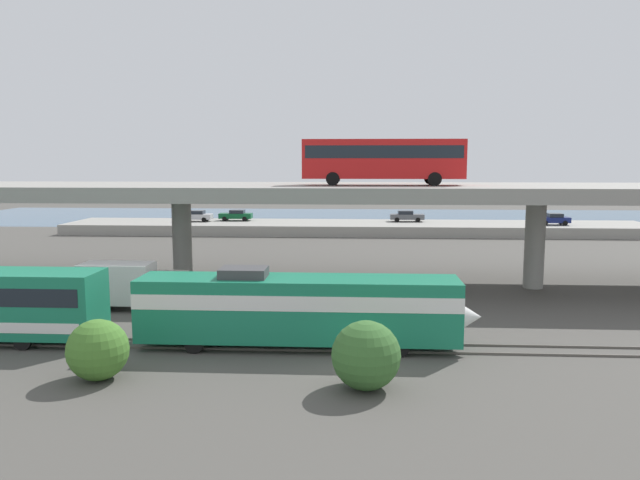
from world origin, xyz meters
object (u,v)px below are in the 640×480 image
Objects in this scene: parked_car_1 at (195,216)px; parked_car_2 at (407,216)px; parked_car_3 at (553,219)px; parked_car_0 at (236,215)px; transit_bus_on_overpass at (383,158)px; train_locomotive at (314,306)px; service_truck_east at (131,285)px.

parked_car_1 is 1.02× the size of parked_car_2.
parked_car_2 is at bearing -10.01° from parked_car_3.
parked_car_0 is 5.54m from parked_car_1.
parked_car_1 is at bearing -2.30° from parked_car_3.
parked_car_3 is (18.68, -3.30, -0.00)m from parked_car_2.
transit_bus_on_overpass is 2.66× the size of parked_car_0.
transit_bus_on_overpass is at bearing 74.98° from train_locomotive.
parked_car_3 is (23.66, 34.19, -7.74)m from transit_bus_on_overpass.
parked_car_3 is at bearing 46.22° from service_truck_east.
parked_car_1 and parked_car_3 have the same top height.
parked_car_3 is at bearing -10.01° from parked_car_2.
parked_car_1 is at bearing 14.75° from parked_car_0.
train_locomotive is at bearing 105.31° from parked_car_0.
parked_car_2 is at bearing 179.94° from parked_car_0.
transit_bus_on_overpass is 1.76× the size of service_truck_east.
transit_bus_on_overpass reaches higher than parked_car_3.
train_locomotive is at bearing -31.11° from service_truck_east.
train_locomotive is at bearing 60.75° from parked_car_3.
parked_car_3 is (47.68, -1.91, -0.00)m from parked_car_1.
transit_bus_on_overpass reaches higher than parked_car_1.
service_truck_east is 44.62m from parked_car_1.
train_locomotive is 14.64m from service_truck_east.
service_truck_east is at bearing 148.89° from train_locomotive.
train_locomotive is 56.92m from parked_car_3.
transit_bus_on_overpass is at bearing -97.57° from parked_car_2.
service_truck_east is 1.48× the size of parked_car_2.
train_locomotive is 3.79× the size of parked_car_1.
train_locomotive is 4.37× the size of parked_car_3.
parked_car_0 is at bearing 105.31° from train_locomotive.
transit_bus_on_overpass reaches higher than service_truck_east.
parked_car_3 is at bearing 60.75° from train_locomotive.
parked_car_0 is at bearing 92.49° from service_truck_east.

